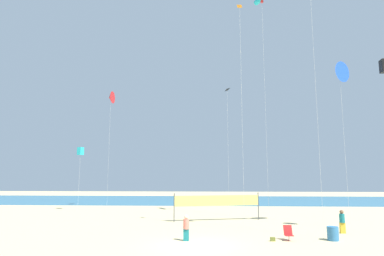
% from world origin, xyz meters
% --- Properties ---
extents(ground_plane, '(120.00, 120.00, 0.00)m').
position_xyz_m(ground_plane, '(0.00, 0.00, 0.00)').
color(ground_plane, '#D1BC89').
extents(ocean_band, '(120.00, 20.00, 0.01)m').
position_xyz_m(ocean_band, '(0.00, 33.59, 0.00)').
color(ocean_band, teal).
rests_on(ocean_band, ground).
extents(beachgoer_coral_shirt, '(0.35, 0.35, 1.55)m').
position_xyz_m(beachgoer_coral_shirt, '(-0.59, 1.22, 0.83)').
color(beachgoer_coral_shirt, '#19727A').
rests_on(beachgoer_coral_shirt, ground).
extents(beachgoer_teal_shirt, '(0.36, 0.36, 1.57)m').
position_xyz_m(beachgoer_teal_shirt, '(10.00, 4.35, 0.84)').
color(beachgoer_teal_shirt, gold).
rests_on(beachgoer_teal_shirt, ground).
extents(folding_beach_chair, '(0.52, 0.65, 0.89)m').
position_xyz_m(folding_beach_chair, '(5.68, 1.71, 0.47)').
color(folding_beach_chair, red).
rests_on(folding_beach_chair, ground).
extents(trash_barrel, '(0.68, 0.68, 0.83)m').
position_xyz_m(trash_barrel, '(8.39, 1.78, 0.42)').
color(trash_barrel, teal).
rests_on(trash_barrel, ground).
extents(volleyball_net, '(7.53, 1.91, 2.40)m').
position_xyz_m(volleyball_net, '(1.56, 10.13, 1.63)').
color(volleyball_net, '#4C4C51').
rests_on(volleyball_net, ground).
extents(beach_handbag, '(0.29, 0.15, 0.24)m').
position_xyz_m(beach_handbag, '(4.66, 1.41, 0.12)').
color(beach_handbag, olive).
rests_on(beach_handbag, ground).
extents(kite_red_delta, '(0.64, 1.58, 14.37)m').
position_xyz_m(kite_red_delta, '(-11.37, 19.97, 13.59)').
color(kite_red_delta, silver).
rests_on(kite_red_delta, ground).
extents(kite_cyan_box, '(0.72, 0.72, 7.10)m').
position_xyz_m(kite_cyan_box, '(-13.77, 17.12, 6.65)').
color(kite_cyan_box, silver).
rests_on(kite_cyan_box, ground).
extents(kite_orange_diamond, '(0.52, 0.52, 17.19)m').
position_xyz_m(kite_orange_diamond, '(3.34, 4.74, 15.78)').
color(kite_orange_diamond, silver).
rests_on(kite_orange_diamond, ground).
extents(kite_black_diamond, '(0.57, 0.57, 13.16)m').
position_xyz_m(kite_black_diamond, '(2.82, 14.40, 12.63)').
color(kite_black_diamond, silver).
rests_on(kite_black_diamond, ground).
extents(kite_blue_delta, '(1.72, 1.32, 13.15)m').
position_xyz_m(kite_blue_delta, '(11.62, 7.05, 12.28)').
color(kite_blue_delta, silver).
rests_on(kite_blue_delta, ground).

